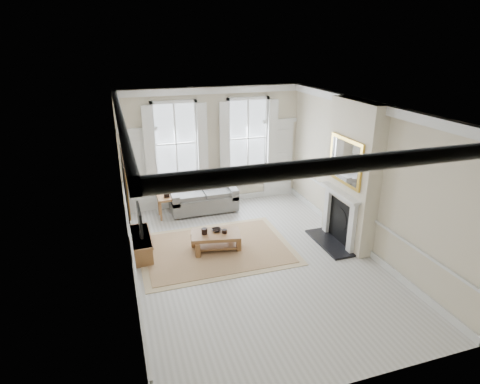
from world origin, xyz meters
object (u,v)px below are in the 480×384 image
object	(u,v)px
side_table	(167,201)
coffee_table	(216,236)
sofa	(203,198)
tv_stand	(141,244)

from	to	relation	value
side_table	coffee_table	size ratio (longest dim) A/B	0.49
sofa	side_table	xyz separation A→B (m)	(-1.04, -0.16, 0.12)
side_table	coffee_table	bearing A→B (deg)	-69.74
side_table	coffee_table	xyz separation A→B (m)	(0.80, -2.18, -0.14)
coffee_table	side_table	bearing A→B (deg)	121.14
side_table	tv_stand	xyz separation A→B (m)	(-0.86, -1.83, -0.26)
coffee_table	tv_stand	world-z (taller)	tv_stand
side_table	tv_stand	world-z (taller)	side_table
side_table	tv_stand	distance (m)	2.04
coffee_table	tv_stand	xyz separation A→B (m)	(-1.67, 0.35, -0.11)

